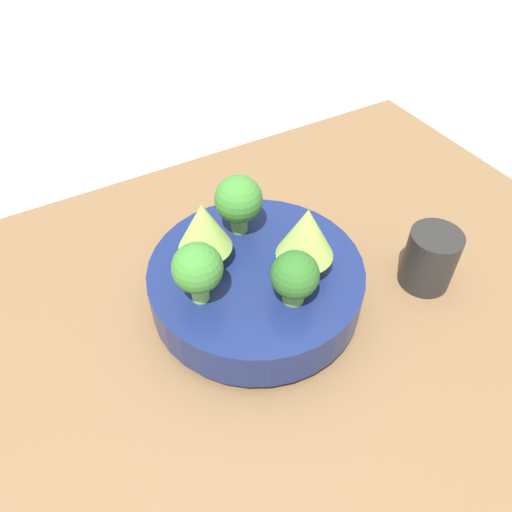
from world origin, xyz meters
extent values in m
plane|color=beige|center=(0.00, 0.00, 0.00)|extent=(6.00, 6.00, 0.00)
cube|color=brown|center=(0.00, 0.00, 0.02)|extent=(1.09, 0.75, 0.04)
cylinder|color=navy|center=(0.03, 0.03, 0.05)|extent=(0.12, 0.12, 0.01)
cylinder|color=navy|center=(0.03, 0.03, 0.08)|extent=(0.27, 0.27, 0.05)
cylinder|color=#7AB256|center=(-0.05, 0.02, 0.13)|extent=(0.02, 0.02, 0.03)
sphere|color=#387A2D|center=(-0.05, 0.02, 0.16)|extent=(0.06, 0.06, 0.06)
cylinder|color=#7AB256|center=(-0.01, 0.07, 0.12)|extent=(0.02, 0.02, 0.02)
cone|color=#93B751|center=(-0.01, 0.07, 0.17)|extent=(0.07, 0.07, 0.07)
cylinder|color=#609347|center=(0.05, 0.10, 0.13)|extent=(0.02, 0.02, 0.03)
sphere|color=#387A2D|center=(0.05, 0.10, 0.16)|extent=(0.06, 0.06, 0.06)
cylinder|color=#6BA34C|center=(0.08, 0.00, 0.12)|extent=(0.02, 0.02, 0.03)
cone|color=#93B751|center=(0.08, 0.00, 0.17)|extent=(0.07, 0.07, 0.07)
cylinder|color=#609347|center=(0.04, -0.03, 0.12)|extent=(0.03, 0.03, 0.02)
sphere|color=#286023|center=(0.04, -0.03, 0.15)|extent=(0.05, 0.05, 0.05)
cylinder|color=black|center=(0.25, -0.05, 0.09)|extent=(0.07, 0.07, 0.08)
camera|label=1|loc=(-0.17, -0.33, 0.55)|focal=35.00mm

